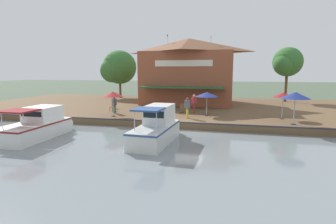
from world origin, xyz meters
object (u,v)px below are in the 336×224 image
patio_umbrella_far_corner (207,94)px  motorboat_second_along (158,127)px  patio_umbrella_mid_patio_left (283,95)px  patio_umbrella_mid_patio_right (113,94)px  waterfront_restaurant (189,71)px  person_mid_patio (114,103)px  patio_umbrella_back_row (295,95)px  person_near_entrance (194,101)px  cafe_chair_facing_river (182,108)px  person_at_quay_edge (187,105)px  tree_upstream_bank (118,68)px  tree_downstream_bank (287,63)px  cafe_chair_under_first_umbrella (114,104)px  cafe_chair_far_corner_seat (113,106)px  motorboat_fourth_along (41,125)px

patio_umbrella_far_corner → motorboat_second_along: bearing=-17.9°
patio_umbrella_mid_patio_left → patio_umbrella_mid_patio_right: bearing=-81.6°
waterfront_restaurant → person_mid_patio: (10.18, -5.68, -3.11)m
patio_umbrella_back_row → person_near_entrance: bearing=-115.9°
person_mid_patio → cafe_chair_facing_river: bearing=107.1°
person_at_quay_edge → tree_upstream_bank: 20.68m
motorboat_second_along → tree_downstream_bank: tree_downstream_bank is taller
person_near_entrance → patio_umbrella_mid_patio_right: bearing=-61.5°
motorboat_second_along → person_mid_patio: bearing=-137.5°
cafe_chair_under_first_umbrella → patio_umbrella_back_row: bearing=74.1°
person_mid_patio → motorboat_second_along: motorboat_second_along is taller
cafe_chair_facing_river → cafe_chair_far_corner_seat: (0.68, -7.15, 0.00)m
patio_umbrella_mid_patio_right → motorboat_second_along: (5.32, 5.75, -1.69)m
waterfront_restaurant → patio_umbrella_mid_patio_left: waterfront_restaurant is taller
patio_umbrella_far_corner → patio_umbrella_back_row: bearing=68.7°
motorboat_second_along → waterfront_restaurant: bearing=-177.6°
person_near_entrance → tree_downstream_bank: 17.01m
waterfront_restaurant → motorboat_second_along: 17.62m
cafe_chair_under_first_umbrella → tree_downstream_bank: tree_downstream_bank is taller
patio_umbrella_far_corner → motorboat_second_along: patio_umbrella_far_corner is taller
person_near_entrance → motorboat_second_along: bearing=-7.2°
patio_umbrella_far_corner → patio_umbrella_mid_patio_left: bearing=87.7°
patio_umbrella_back_row → cafe_chair_facing_river: bearing=-112.5°
tree_upstream_bank → cafe_chair_far_corner_seat: bearing=21.8°
motorboat_fourth_along → tree_upstream_bank: bearing=-169.8°
person_mid_patio → motorboat_second_along: (7.00, 6.41, -0.70)m
patio_umbrella_mid_patio_right → tree_upstream_bank: 17.59m
patio_umbrella_far_corner → cafe_chair_under_first_umbrella: 10.72m
patio_umbrella_far_corner → tree_upstream_bank: size_ratio=0.30×
waterfront_restaurant → cafe_chair_far_corner_seat: (8.90, -6.44, -3.69)m
patio_umbrella_mid_patio_left → motorboat_fourth_along: size_ratio=0.38×
patio_umbrella_mid_patio_right → cafe_chair_facing_river: size_ratio=2.72×
tree_downstream_bank → tree_upstream_bank: size_ratio=1.00×
patio_umbrella_far_corner → person_near_entrance: patio_umbrella_far_corner is taller
waterfront_restaurant → tree_upstream_bank: waterfront_restaurant is taller
waterfront_restaurant → tree_downstream_bank: 13.33m
patio_umbrella_mid_patio_left → cafe_chair_facing_river: patio_umbrella_mid_patio_left is taller
tree_downstream_bank → cafe_chair_far_corner_seat: bearing=-54.6°
waterfront_restaurant → patio_umbrella_mid_patio_right: (11.87, -5.02, -2.13)m
cafe_chair_facing_river → motorboat_second_along: bearing=0.1°
patio_umbrella_mid_patio_left → tree_upstream_bank: bearing=-123.0°
patio_umbrella_far_corner → cafe_chair_far_corner_seat: 9.79m
cafe_chair_far_corner_seat → motorboat_second_along: bearing=40.9°
cafe_chair_under_first_umbrella → cafe_chair_far_corner_seat: (1.69, 0.71, 0.00)m
tree_downstream_bank → motorboat_second_along: bearing=-28.4°
patio_umbrella_back_row → person_at_quay_edge: 8.56m
patio_umbrella_mid_patio_right → person_near_entrance: (-3.74, 6.89, -0.88)m
patio_umbrella_mid_patio_left → person_mid_patio: patio_umbrella_mid_patio_left is taller
patio_umbrella_mid_patio_right → person_near_entrance: patio_umbrella_mid_patio_right is taller
patio_umbrella_mid_patio_right → patio_umbrella_far_corner: bearing=106.4°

